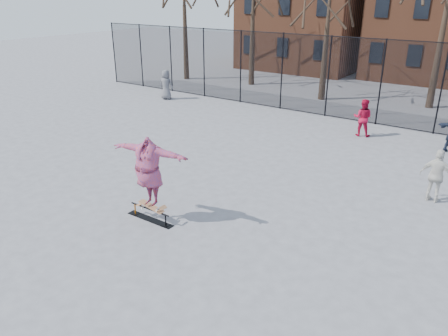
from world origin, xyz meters
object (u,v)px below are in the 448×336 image
Objects in this scene: skateboard at (151,208)px; bystander_red at (363,118)px; skate_rail at (150,215)px; bystander_white at (437,176)px; bystander_grey at (166,85)px; skater at (149,174)px.

bystander_red reaches higher than skateboard.
bystander_white reaches higher than skate_rail.
skate_rail is at bearing 47.58° from bystander_white.
bystander_red is at bearing 78.39° from skate_rail.
bystander_grey is (-9.61, 11.26, 0.45)m from skateboard.
bystander_white is at bearing 43.33° from skateboard.
bystander_grey reaches higher than bystander_red.
bystander_red is at bearing 78.76° from skateboard.
skate_rail is 0.95× the size of bystander_white.
skater is (0.07, -0.00, 1.29)m from skate_rail.
bystander_grey reaches higher than bystander_white.
skater reaches higher than bystander_red.
skate_rail is at bearing 67.50° from bystander_red.
bystander_grey is 1.03× the size of bystander_white.
skater is at bearing 67.87° from bystander_red.
skater is 11.22m from bystander_red.
skate_rail is 11.24m from bystander_red.
skater reaches higher than bystander_white.
skateboard is at bearing 115.96° from bystander_grey.
skateboard is at bearing 47.92° from bystander_white.
skateboard reaches higher than skate_rail.
bystander_grey is at bearing 130.26° from skate_rail.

